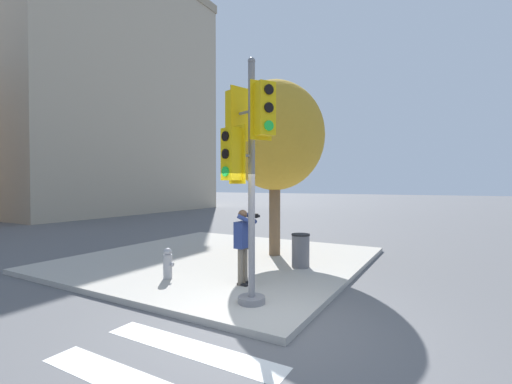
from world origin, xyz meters
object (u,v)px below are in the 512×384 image
at_px(trash_bin, 301,250).
at_px(fire_hydrant, 168,263).
at_px(street_tree, 275,137).
at_px(traffic_signal_pole, 246,152).
at_px(person_photographer, 244,240).

bearing_deg(trash_bin, fire_hydrant, 138.17).
bearing_deg(trash_bin, street_tree, 50.53).
bearing_deg(street_tree, traffic_signal_pole, -160.16).
relative_size(traffic_signal_pole, fire_hydrant, 6.32).
relative_size(person_photographer, fire_hydrant, 2.30).
height_order(traffic_signal_pole, street_tree, street_tree).
xyz_separation_m(fire_hydrant, trash_bin, (2.54, -2.28, 0.09)).
relative_size(traffic_signal_pole, trash_bin, 5.10).
bearing_deg(street_tree, person_photographer, -165.67).
bearing_deg(person_photographer, street_tree, 14.33).
height_order(traffic_signal_pole, fire_hydrant, traffic_signal_pole).
relative_size(fire_hydrant, trash_bin, 0.81).
bearing_deg(trash_bin, person_photographer, 166.29).
xyz_separation_m(person_photographer, fire_hydrant, (-0.49, 1.77, -0.62)).
relative_size(traffic_signal_pole, person_photographer, 2.75).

